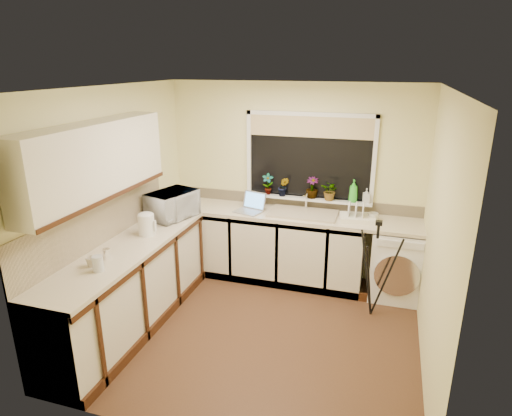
# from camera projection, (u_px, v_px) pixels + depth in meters

# --- Properties ---
(floor) EXTENTS (3.20, 3.20, 0.00)m
(floor) POSITION_uv_depth(u_px,v_px,m) (259.00, 330.00, 4.60)
(floor) COLOR #503220
(floor) RESTS_ON ground
(ceiling) EXTENTS (3.20, 3.20, 0.00)m
(ceiling) POSITION_uv_depth(u_px,v_px,m) (259.00, 88.00, 3.83)
(ceiling) COLOR white
(ceiling) RESTS_ON ground
(wall_back) EXTENTS (3.20, 0.00, 3.20)m
(wall_back) POSITION_uv_depth(u_px,v_px,m) (293.00, 181.00, 5.58)
(wall_back) COLOR beige
(wall_back) RESTS_ON ground
(wall_front) EXTENTS (3.20, 0.00, 3.20)m
(wall_front) POSITION_uv_depth(u_px,v_px,m) (192.00, 295.00, 2.86)
(wall_front) COLOR beige
(wall_front) RESTS_ON ground
(wall_left) EXTENTS (0.00, 3.00, 3.00)m
(wall_left) POSITION_uv_depth(u_px,v_px,m) (115.00, 205.00, 4.66)
(wall_left) COLOR beige
(wall_left) RESTS_ON ground
(wall_right) EXTENTS (0.00, 3.00, 3.00)m
(wall_right) POSITION_uv_depth(u_px,v_px,m) (437.00, 239.00, 3.77)
(wall_right) COLOR beige
(wall_right) RESTS_ON ground
(base_cabinet_back) EXTENTS (2.55, 0.60, 0.86)m
(base_cabinet_back) POSITION_uv_depth(u_px,v_px,m) (262.00, 245.00, 5.65)
(base_cabinet_back) COLOR silver
(base_cabinet_back) RESTS_ON floor
(base_cabinet_left) EXTENTS (0.54, 2.40, 0.86)m
(base_cabinet_left) POSITION_uv_depth(u_px,v_px,m) (131.00, 289.00, 4.56)
(base_cabinet_left) COLOR silver
(base_cabinet_left) RESTS_ON floor
(worktop_back) EXTENTS (3.20, 0.60, 0.04)m
(worktop_back) POSITION_uv_depth(u_px,v_px,m) (287.00, 214.00, 5.41)
(worktop_back) COLOR beige
(worktop_back) RESTS_ON base_cabinet_back
(worktop_left) EXTENTS (0.60, 2.40, 0.04)m
(worktop_left) POSITION_uv_depth(u_px,v_px,m) (127.00, 249.00, 4.42)
(worktop_left) COLOR beige
(worktop_left) RESTS_ON base_cabinet_left
(upper_cabinet) EXTENTS (0.28, 1.90, 0.70)m
(upper_cabinet) POSITION_uv_depth(u_px,v_px,m) (95.00, 161.00, 4.03)
(upper_cabinet) COLOR silver
(upper_cabinet) RESTS_ON wall_left
(splashback_left) EXTENTS (0.02, 2.40, 0.45)m
(splashback_left) POSITION_uv_depth(u_px,v_px,m) (99.00, 223.00, 4.42)
(splashback_left) COLOR beige
(splashback_left) RESTS_ON wall_left
(splashback_back) EXTENTS (3.20, 0.02, 0.14)m
(splashback_back) POSITION_uv_depth(u_px,v_px,m) (292.00, 201.00, 5.64)
(splashback_back) COLOR beige
(splashback_back) RESTS_ON wall_back
(window_glass) EXTENTS (1.50, 0.02, 1.00)m
(window_glass) POSITION_uv_depth(u_px,v_px,m) (309.00, 157.00, 5.40)
(window_glass) COLOR black
(window_glass) RESTS_ON wall_back
(window_blind) EXTENTS (1.50, 0.02, 0.25)m
(window_blind) POSITION_uv_depth(u_px,v_px,m) (310.00, 127.00, 5.26)
(window_blind) COLOR tan
(window_blind) RESTS_ON wall_back
(windowsill) EXTENTS (1.60, 0.14, 0.03)m
(windowsill) POSITION_uv_depth(u_px,v_px,m) (307.00, 199.00, 5.52)
(windowsill) COLOR white
(windowsill) RESTS_ON wall_back
(sink) EXTENTS (0.82, 0.46, 0.03)m
(sink) POSITION_uv_depth(u_px,v_px,m) (303.00, 213.00, 5.35)
(sink) COLOR tan
(sink) RESTS_ON worktop_back
(faucet) EXTENTS (0.03, 0.03, 0.24)m
(faucet) POSITION_uv_depth(u_px,v_px,m) (306.00, 201.00, 5.47)
(faucet) COLOR silver
(faucet) RESTS_ON worktop_back
(washing_machine) EXTENTS (0.60, 0.58, 0.84)m
(washing_machine) POSITION_uv_depth(u_px,v_px,m) (397.00, 263.00, 5.16)
(washing_machine) COLOR white
(washing_machine) RESTS_ON floor
(laptop) EXTENTS (0.38, 0.37, 0.23)m
(laptop) POSITION_uv_depth(u_px,v_px,m) (251.00, 206.00, 5.45)
(laptop) COLOR #9C9BA3
(laptop) RESTS_ON worktop_back
(kettle) EXTENTS (0.17, 0.17, 0.23)m
(kettle) POSITION_uv_depth(u_px,v_px,m) (146.00, 225.00, 4.68)
(kettle) COLOR white
(kettle) RESTS_ON worktop_left
(dish_rack) EXTENTS (0.44, 0.36, 0.06)m
(dish_rack) POSITION_uv_depth(u_px,v_px,m) (357.00, 218.00, 5.13)
(dish_rack) COLOR white
(dish_rack) RESTS_ON worktop_back
(tripod) EXTENTS (0.63, 0.63, 1.10)m
(tripod) POSITION_uv_depth(u_px,v_px,m) (375.00, 269.00, 4.72)
(tripod) COLOR black
(tripod) RESTS_ON floor
(glass_jug) EXTENTS (0.10, 0.10, 0.14)m
(glass_jug) POSITION_uv_depth(u_px,v_px,m) (98.00, 264.00, 3.88)
(glass_jug) COLOR silver
(glass_jug) RESTS_ON worktop_left
(steel_jar) EXTENTS (0.07, 0.07, 0.10)m
(steel_jar) POSITION_uv_depth(u_px,v_px,m) (106.00, 254.00, 4.13)
(steel_jar) COLOR white
(steel_jar) RESTS_ON worktop_left
(microwave) EXTENTS (0.54, 0.66, 0.32)m
(microwave) POSITION_uv_depth(u_px,v_px,m) (172.00, 205.00, 5.20)
(microwave) COLOR white
(microwave) RESTS_ON worktop_left
(plant_a) EXTENTS (0.16, 0.12, 0.27)m
(plant_a) POSITION_uv_depth(u_px,v_px,m) (268.00, 184.00, 5.60)
(plant_a) COLOR #999999
(plant_a) RESTS_ON windowsill
(plant_b) EXTENTS (0.15, 0.13, 0.24)m
(plant_b) POSITION_uv_depth(u_px,v_px,m) (283.00, 187.00, 5.53)
(plant_b) COLOR #999999
(plant_b) RESTS_ON windowsill
(plant_c) EXTENTS (0.18, 0.18, 0.27)m
(plant_c) POSITION_uv_depth(u_px,v_px,m) (312.00, 188.00, 5.45)
(plant_c) COLOR #999999
(plant_c) RESTS_ON windowsill
(plant_d) EXTENTS (0.27, 0.25, 0.24)m
(plant_d) POSITION_uv_depth(u_px,v_px,m) (330.00, 191.00, 5.36)
(plant_d) COLOR #999999
(plant_d) RESTS_ON windowsill
(soap_bottle_green) EXTENTS (0.13, 0.13, 0.28)m
(soap_bottle_green) POSITION_uv_depth(u_px,v_px,m) (353.00, 191.00, 5.29)
(soap_bottle_green) COLOR green
(soap_bottle_green) RESTS_ON windowsill
(soap_bottle_clear) EXTENTS (0.09, 0.09, 0.18)m
(soap_bottle_clear) POSITION_uv_depth(u_px,v_px,m) (366.00, 196.00, 5.28)
(soap_bottle_clear) COLOR #999999
(soap_bottle_clear) RESTS_ON windowsill
(cup_back) EXTENTS (0.15, 0.15, 0.10)m
(cup_back) POSITION_uv_depth(u_px,v_px,m) (373.00, 217.00, 5.12)
(cup_back) COLOR beige
(cup_back) RESTS_ON worktop_back
(cup_left) EXTENTS (0.10, 0.10, 0.09)m
(cup_left) POSITION_uv_depth(u_px,v_px,m) (91.00, 262.00, 3.98)
(cup_left) COLOR beige
(cup_left) RESTS_ON worktop_left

